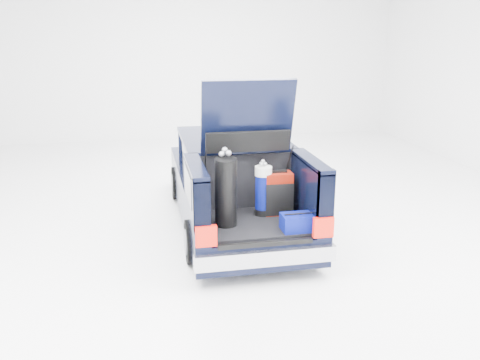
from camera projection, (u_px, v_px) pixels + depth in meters
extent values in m
plane|color=white|center=(234.00, 223.00, 8.45)|extent=(14.00, 14.00, 0.00)
cube|color=black|center=(227.00, 183.00, 8.92)|extent=(1.75, 3.00, 0.70)
cube|color=black|center=(215.00, 166.00, 10.42)|extent=(1.70, 0.30, 0.50)
cube|color=#A1A1A8|center=(214.00, 168.00, 10.57)|extent=(1.72, 0.10, 0.22)
cube|color=black|center=(232.00, 156.00, 8.27)|extent=(1.55, 1.95, 0.54)
cube|color=black|center=(232.00, 138.00, 8.19)|extent=(1.62, 2.05, 0.06)
cube|color=black|center=(254.00, 239.00, 6.94)|extent=(1.75, 1.30, 0.40)
cube|color=black|center=(254.00, 223.00, 6.89)|extent=(1.32, 1.18, 0.05)
cube|color=black|center=(197.00, 199.00, 6.62)|extent=(0.20, 1.30, 0.85)
cube|color=black|center=(310.00, 192.00, 6.90)|extent=(0.20, 1.30, 0.85)
cube|color=black|center=(196.00, 167.00, 6.49)|extent=(0.20, 1.30, 0.06)
cube|color=black|center=(311.00, 161.00, 6.78)|extent=(0.20, 1.30, 0.06)
cube|color=black|center=(245.00, 182.00, 7.34)|extent=(1.36, 0.08, 0.84)
cube|color=#A1A1A8|center=(266.00, 258.00, 6.29)|extent=(1.80, 0.12, 0.20)
cube|color=#B61207|center=(206.00, 236.00, 6.08)|extent=(0.26, 0.07, 0.26)
cube|color=#B61207|center=(323.00, 227.00, 6.35)|extent=(0.26, 0.07, 0.26)
cube|color=black|center=(266.00, 244.00, 6.27)|extent=(1.20, 0.06, 0.06)
cube|color=black|center=(248.00, 116.00, 6.90)|extent=(1.28, 0.33, 1.03)
cube|color=black|center=(247.00, 106.00, 6.90)|extent=(0.95, 0.17, 0.54)
cylinder|color=black|center=(178.00, 183.00, 9.57)|extent=(0.20, 0.62, 0.62)
cylinder|color=slate|center=(178.00, 183.00, 9.57)|extent=(0.23, 0.36, 0.36)
cylinder|color=black|center=(262.00, 178.00, 9.87)|extent=(0.20, 0.62, 0.62)
cylinder|color=slate|center=(262.00, 178.00, 9.87)|extent=(0.23, 0.36, 0.36)
cylinder|color=black|center=(193.00, 242.00, 6.94)|extent=(0.20, 0.62, 0.62)
cylinder|color=slate|center=(193.00, 242.00, 6.94)|extent=(0.23, 0.36, 0.36)
cylinder|color=black|center=(308.00, 233.00, 7.24)|extent=(0.20, 0.62, 0.62)
cylinder|color=slate|center=(308.00, 233.00, 7.24)|extent=(0.23, 0.36, 0.36)
cube|color=#620D03|center=(278.00, 193.00, 7.09)|extent=(0.39, 0.25, 0.60)
cube|color=black|center=(278.00, 171.00, 7.00)|extent=(0.24, 0.06, 0.03)
cube|color=black|center=(280.00, 200.00, 7.00)|extent=(0.39, 0.03, 0.46)
cylinder|color=black|center=(226.00, 192.00, 6.59)|extent=(0.33, 0.40, 0.95)
cube|color=white|center=(224.00, 187.00, 6.69)|extent=(0.11, 0.03, 0.33)
sphere|color=#99999E|center=(222.00, 154.00, 6.45)|extent=(0.08, 0.08, 0.08)
sphere|color=#99999E|center=(229.00, 153.00, 6.41)|extent=(0.08, 0.08, 0.08)
cylinder|color=black|center=(263.00, 211.00, 7.12)|extent=(0.25, 0.25, 0.09)
cylinder|color=#040B61|center=(263.00, 192.00, 7.04)|extent=(0.23, 0.23, 0.50)
cylinder|color=white|center=(263.00, 171.00, 6.96)|extent=(0.25, 0.25, 0.13)
sphere|color=#99999E|center=(265.00, 164.00, 6.95)|extent=(0.06, 0.06, 0.06)
sphere|color=#99999E|center=(263.00, 161.00, 6.95)|extent=(0.06, 0.06, 0.06)
cube|color=#040B61|center=(299.00, 222.00, 6.56)|extent=(0.45, 0.29, 0.21)
cylinder|color=black|center=(299.00, 214.00, 6.52)|extent=(0.39, 0.03, 0.02)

